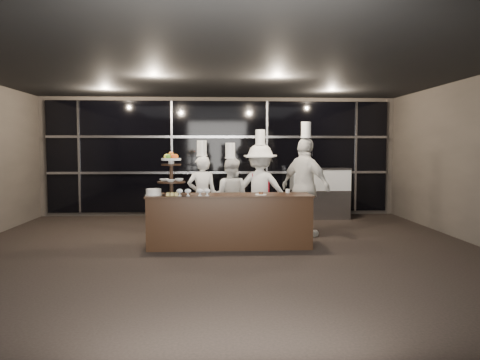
{
  "coord_description": "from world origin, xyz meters",
  "views": [
    {
      "loc": [
        -0.14,
        -6.93,
        1.74
      ],
      "look_at": [
        0.32,
        1.43,
        1.15
      ],
      "focal_mm": 35.0,
      "sensor_mm": 36.0,
      "label": 1
    }
  ],
  "objects": [
    {
      "name": "chef_b",
      "position": [
        0.18,
        2.27,
        0.78
      ],
      "size": [
        0.86,
        0.74,
        1.83
      ],
      "color": "white",
      "rests_on": "ground"
    },
    {
      "name": "chef_d",
      "position": [
        1.63,
        2.03,
        0.98
      ],
      "size": [
        1.08,
        1.17,
        2.23
      ],
      "color": "white",
      "rests_on": "ground"
    },
    {
      "name": "pastry_squares",
      "position": [
        -0.85,
        0.97,
        0.95
      ],
      "size": [
        0.19,
        0.13,
        0.05
      ],
      "color": "#EAD172",
      "rests_on": "buffet_counter"
    },
    {
      "name": "window_wall",
      "position": [
        0.0,
        4.94,
        1.5
      ],
      "size": [
        8.6,
        0.1,
        2.8
      ],
      "color": "black",
      "rests_on": "ground"
    },
    {
      "name": "chef_cup",
      "position": [
        1.18,
        1.38,
        0.96
      ],
      "size": [
        0.08,
        0.08,
        0.07
      ],
      "primitive_type": "cylinder",
      "color": "white",
      "rests_on": "buffet_counter"
    },
    {
      "name": "small_plate",
      "position": [
        0.66,
        1.03,
        0.94
      ],
      "size": [
        0.2,
        0.2,
        0.05
      ],
      "color": "white",
      "rests_on": "buffet_counter"
    },
    {
      "name": "compotes",
      "position": [
        -0.49,
        0.91,
        1.0
      ],
      "size": [
        0.57,
        0.11,
        0.12
      ],
      "color": "silver",
      "rests_on": "buffet_counter"
    },
    {
      "name": "chef_a",
      "position": [
        -0.38,
        2.21,
        0.82
      ],
      "size": [
        0.62,
        0.45,
        1.87
      ],
      "color": "white",
      "rests_on": "ground"
    },
    {
      "name": "display_case",
      "position": [
        2.43,
        4.3,
        0.69
      ],
      "size": [
        1.4,
        0.61,
        1.24
      ],
      "color": "#A5A5AA",
      "rests_on": "ground"
    },
    {
      "name": "layer_cake",
      "position": [
        -1.17,
        1.08,
        0.97
      ],
      "size": [
        0.3,
        0.3,
        0.11
      ],
      "color": "white",
      "rests_on": "buffet_counter"
    },
    {
      "name": "display_stand",
      "position": [
        -0.88,
        1.13,
        1.34
      ],
      "size": [
        0.48,
        0.48,
        0.74
      ],
      "color": "black",
      "rests_on": "buffet_counter"
    },
    {
      "name": "room",
      "position": [
        0.0,
        0.0,
        1.5
      ],
      "size": [
        10.0,
        10.0,
        10.0
      ],
      "color": "black",
      "rests_on": "ground"
    },
    {
      "name": "buffet_counter",
      "position": [
        0.12,
        1.13,
        0.47
      ],
      "size": [
        2.84,
        0.74,
        0.92
      ],
      "color": "black",
      "rests_on": "ground"
    },
    {
      "name": "chef_c",
      "position": [
        0.78,
        2.33,
        0.9
      ],
      "size": [
        1.26,
        0.87,
        2.09
      ],
      "color": "white",
      "rests_on": "ground"
    }
  ]
}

